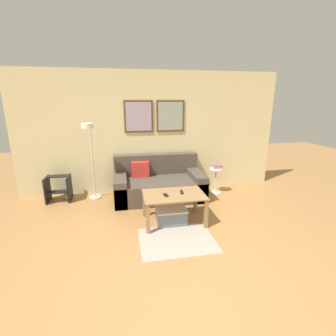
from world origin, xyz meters
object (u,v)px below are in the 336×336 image
object	(u,v)px
remote_control	(182,192)
step_stool	(58,188)
cell_phone	(166,195)
storage_bin	(171,215)
floor_lamp	(90,146)
couch	(158,184)
side_table	(216,179)
book_stack	(217,167)
coffee_table	(174,199)

from	to	relation	value
remote_control	step_stool	size ratio (longest dim) A/B	0.30
cell_phone	step_stool	xyz separation A→B (m)	(-1.94, 1.32, -0.23)
storage_bin	floor_lamp	size ratio (longest dim) A/B	0.32
couch	side_table	size ratio (longest dim) A/B	3.29
book_stack	cell_phone	bearing A→B (deg)	-139.20
coffee_table	step_stool	xyz separation A→B (m)	(-2.08, 1.29, -0.13)
remote_control	step_stool	world-z (taller)	remote_control
storage_bin	side_table	world-z (taller)	side_table
step_stool	remote_control	bearing A→B (deg)	-29.48
coffee_table	storage_bin	bearing A→B (deg)	179.63
couch	cell_phone	world-z (taller)	couch
coffee_table	side_table	distance (m)	1.61
side_table	remote_control	bearing A→B (deg)	-133.55
storage_bin	step_stool	world-z (taller)	step_stool
floor_lamp	book_stack	xyz separation A→B (m)	(2.55, -0.03, -0.53)
coffee_table	book_stack	distance (m)	1.62
floor_lamp	coffee_table	bearing A→B (deg)	-39.21
cell_phone	step_stool	world-z (taller)	step_stool
coffee_table	storage_bin	world-z (taller)	coffee_table
remote_control	couch	bearing A→B (deg)	107.91
couch	coffee_table	world-z (taller)	couch
remote_control	book_stack	bearing A→B (deg)	52.16
couch	remote_control	size ratio (longest dim) A/B	11.95
step_stool	side_table	bearing A→B (deg)	-3.08
floor_lamp	storage_bin	bearing A→B (deg)	-40.25
storage_bin	step_stool	bearing A→B (deg)	147.56
cell_phone	storage_bin	bearing A→B (deg)	11.27
step_stool	floor_lamp	bearing A→B (deg)	-13.01
cell_phone	step_stool	bearing A→B (deg)	137.36
book_stack	coffee_table	bearing A→B (deg)	-136.82
remote_control	cell_phone	distance (m)	0.28
couch	step_stool	world-z (taller)	couch
couch	cell_phone	xyz separation A→B (m)	(-0.05, -1.16, 0.22)
side_table	book_stack	distance (m)	0.27
floor_lamp	side_table	distance (m)	2.67
couch	cell_phone	size ratio (longest dim) A/B	12.80
storage_bin	cell_phone	bearing A→B (deg)	-160.33
storage_bin	book_stack	xyz separation A→B (m)	(1.22, 1.10, 0.46)
remote_control	step_stool	distance (m)	2.55
side_table	cell_phone	distance (m)	1.74
couch	book_stack	xyz separation A→B (m)	(1.26, -0.03, 0.31)
book_stack	cell_phone	xyz separation A→B (m)	(-1.31, -1.13, -0.09)
coffee_table	side_table	size ratio (longest dim) A/B	1.82
coffee_table	couch	bearing A→B (deg)	94.34
remote_control	storage_bin	bearing A→B (deg)	-162.81
storage_bin	remote_control	size ratio (longest dim) A/B	3.34
couch	book_stack	distance (m)	1.30
side_table	step_stool	size ratio (longest dim) A/B	1.08
storage_bin	step_stool	distance (m)	2.40
side_table	floor_lamp	bearing A→B (deg)	179.68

